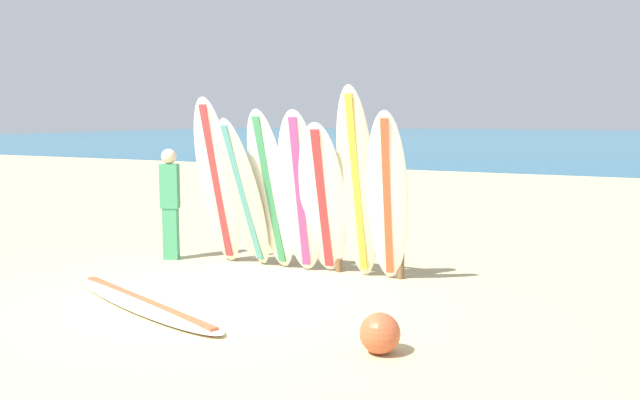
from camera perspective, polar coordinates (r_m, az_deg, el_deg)
The scene contains 13 objects.
ground_plane at distance 7.37m, azimuth -10.21°, elevation -8.54°, with size 120.00×120.00×0.00m, color #CCB784.
ocean_water at distance 63.87m, azimuth 22.45°, elevation 4.86°, with size 120.00×80.00×0.01m, color #196B93.
surfboard_rack at distance 8.65m, azimuth -0.88°, elevation -1.43°, with size 2.60×0.09×1.12m.
surfboard_leaning_far_left at distance 8.84m, azimuth -8.77°, elevation 1.48°, with size 0.60×0.78×2.24m.
surfboard_leaning_left at distance 8.62m, azimuth -6.51°, elevation 0.51°, with size 0.66×0.87×1.98m.
surfboard_leaning_center_left at distance 8.47m, azimuth -4.25°, elevation 0.78°, with size 0.64×0.72×2.08m.
surfboard_leaning_center at distance 8.25m, azimuth -1.70°, elevation 0.60°, with size 0.66×0.75×2.08m.
surfboard_leaning_center_right at distance 8.15m, azimuth 0.24°, elevation 0.01°, with size 0.70×0.87×1.93m.
surfboard_leaning_right at distance 7.94m, azimuth 3.21°, elevation 1.33°, with size 0.51×0.71×2.35m.
surfboard_leaning_far_right at distance 7.82m, azimuth 5.80°, elevation 0.16°, with size 0.62×0.80×2.06m.
surfboard_lying_on_sand at distance 7.32m, azimuth -14.80°, elevation -8.49°, with size 2.86×1.51×0.08m.
beachgoer_standing at distance 9.42m, azimuth -12.72°, elevation 0.09°, with size 0.29×0.24×1.54m.
beach_ball at distance 5.72m, azimuth 5.15°, elevation -11.30°, with size 0.35×0.35×0.35m, color #CC5933.
Camera 1 is at (4.24, -5.70, 1.98)m, focal length 37.38 mm.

